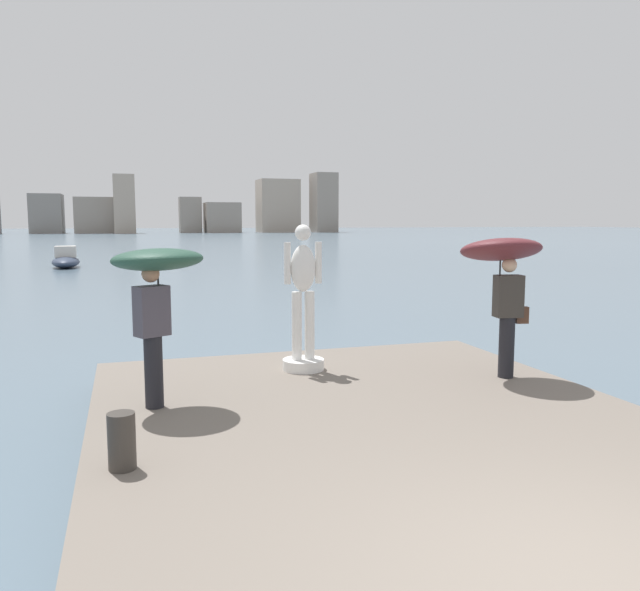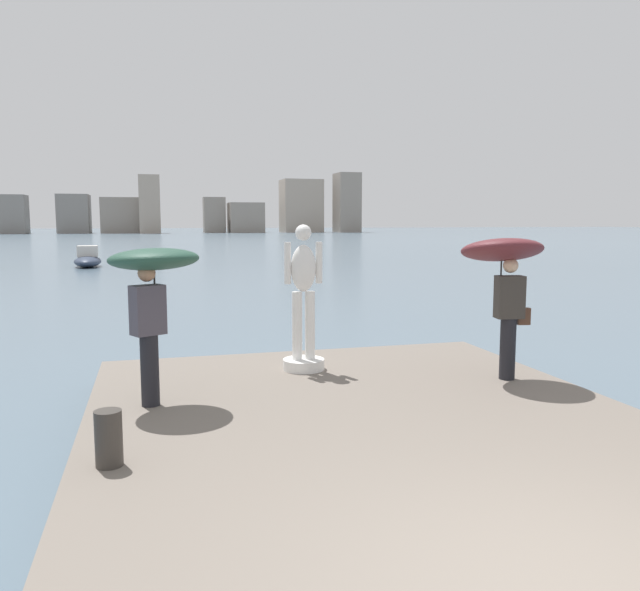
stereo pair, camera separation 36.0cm
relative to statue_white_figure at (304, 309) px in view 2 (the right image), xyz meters
name	(u,v)px [view 2 (the right image)]	position (x,y,z in m)	size (l,w,h in m)	color
ground_plane	(188,260)	(0.20, 33.90, -1.33)	(400.00, 400.00, 0.00)	slate
pier	(422,483)	(0.20, -3.87, -1.13)	(6.41, 10.46, 0.40)	#70665B
statue_white_figure	(304,309)	(0.00, 0.00, 0.00)	(0.63, 0.63, 2.19)	white
onlooker_left	(152,277)	(-2.18, -1.25, 0.63)	(1.47, 1.47, 1.95)	black
onlooker_right	(504,265)	(2.58, -1.26, 0.70)	(1.32, 1.35, 2.08)	black
mooring_bollard	(109,438)	(-2.61, -3.18, -0.67)	(0.25, 0.25, 0.52)	#38332D
boat_rightward	(88,260)	(-5.77, 29.33, -0.91)	(1.58, 3.55, 1.22)	#2D384C
distant_skyline	(200,210)	(8.69, 134.87, 3.72)	(94.28, 11.81, 13.88)	gray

